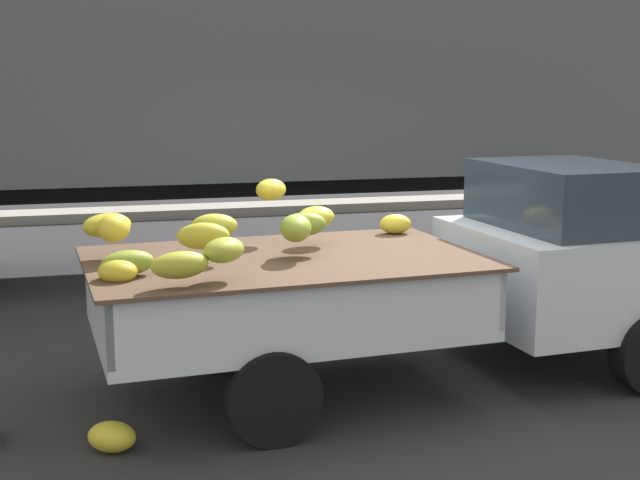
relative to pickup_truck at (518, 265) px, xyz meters
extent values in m
plane|color=#28282B|center=(-1.04, 0.17, -0.88)|extent=(220.00, 220.00, 0.00)
cube|color=gray|center=(-1.04, 9.16, -0.80)|extent=(80.00, 0.80, 0.16)
cube|color=silver|center=(0.64, 0.04, -0.09)|extent=(2.11, 1.83, 0.78)
cube|color=#28333D|center=(0.44, 0.03, 0.56)|extent=(1.20, 1.56, 0.52)
cube|color=silver|center=(-1.99, -0.14, -0.30)|extent=(2.86, 1.88, 0.08)
cube|color=silver|center=(-2.04, 0.68, -0.04)|extent=(2.75, 0.24, 0.44)
cube|color=silver|center=(-1.93, -0.96, -0.04)|extent=(2.75, 0.24, 0.44)
cube|color=silver|center=(-0.64, -0.04, -0.04)|extent=(0.16, 1.70, 0.44)
cube|color=silver|center=(-3.34, -0.23, -0.04)|extent=(0.16, 1.70, 0.44)
cube|color=#B21914|center=(-2.04, 0.71, -0.08)|extent=(2.64, 0.19, 0.07)
cube|color=brown|center=(-1.99, -0.14, 0.19)|extent=(2.99, 2.01, 0.03)
ellipsoid|color=olive|center=(-1.92, -0.23, 0.43)|extent=(0.31, 0.39, 0.20)
ellipsoid|color=gold|center=(-1.64, 0.26, 0.43)|extent=(0.38, 0.35, 0.17)
ellipsoid|color=gold|center=(-3.20, -0.58, 0.26)|extent=(0.27, 0.28, 0.17)
ellipsoid|color=gold|center=(-2.46, 0.15, 0.41)|extent=(0.37, 0.24, 0.18)
ellipsoid|color=#A6AA2C|center=(-2.83, -0.92, 0.34)|extent=(0.41, 0.28, 0.17)
ellipsoid|color=olive|center=(-1.81, -0.07, 0.43)|extent=(0.34, 0.20, 0.18)
ellipsoid|color=olive|center=(-3.13, -0.52, 0.30)|extent=(0.40, 0.28, 0.17)
ellipsoid|color=yellow|center=(-3.20, 0.01, 0.45)|extent=(0.32, 0.36, 0.21)
ellipsoid|color=gold|center=(-0.86, 0.58, 0.28)|extent=(0.28, 0.21, 0.17)
ellipsoid|color=gold|center=(-1.94, 0.54, 0.62)|extent=(0.36, 0.37, 0.17)
ellipsoid|color=gold|center=(-2.59, -0.24, 0.40)|extent=(0.39, 0.23, 0.19)
ellipsoid|color=gold|center=(-3.24, 0.15, 0.44)|extent=(0.45, 0.40, 0.18)
ellipsoid|color=#9DAA30|center=(-2.53, -0.79, 0.40)|extent=(0.39, 0.39, 0.16)
cylinder|color=black|center=(0.63, 0.86, -0.56)|extent=(0.65, 0.24, 0.64)
cylinder|color=black|center=(-2.37, 0.66, -0.56)|extent=(0.65, 0.24, 0.64)
cylinder|color=black|center=(-2.26, -0.98, -0.56)|extent=(0.65, 0.24, 0.64)
cube|color=#4C5156|center=(-1.52, 4.47, 1.72)|extent=(12.00, 2.52, 2.70)
cube|color=black|center=(-1.52, 4.47, 0.22)|extent=(11.04, 0.42, 0.30)
cylinder|color=#38383A|center=(1.78, 4.48, -0.26)|extent=(0.18, 0.18, 1.25)
ellipsoid|color=gold|center=(-3.29, -0.82, -0.79)|extent=(0.41, 0.39, 0.19)
camera|label=1|loc=(-3.36, -6.29, 1.48)|focal=48.85mm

